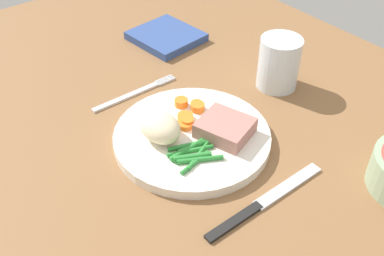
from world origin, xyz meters
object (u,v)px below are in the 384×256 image
dinner_plate (192,137)px  water_glass (278,66)px  knife (263,202)px  napkin (166,37)px  meat_portion (225,128)px  fork (135,93)px

dinner_plate → water_glass: bearing=97.0°
knife → napkin: size_ratio=1.58×
meat_portion → napkin: 33.62cm
knife → napkin: bearing=162.0°
napkin → meat_portion: bearing=-20.2°
napkin → dinner_plate: bearing=-28.5°
water_glass → napkin: bearing=-167.0°
fork → napkin: (-12.33, 15.62, 0.61)cm
fork → napkin: 19.92cm
water_glass → napkin: (-25.63, -5.90, -3.14)cm
dinner_plate → water_glass: 21.66cm
water_glass → napkin: 26.48cm
meat_portion → fork: 19.75cm
meat_portion → napkin: meat_portion is taller
knife → napkin: 46.66cm
fork → knife: 31.62cm
meat_portion → knife: meat_portion is taller
dinner_plate → fork: size_ratio=1.45×
dinner_plate → napkin: same height
meat_portion → napkin: (-31.50, 11.59, -1.99)cm
meat_portion → water_glass: water_glass is taller
water_glass → meat_portion: bearing=-71.5°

